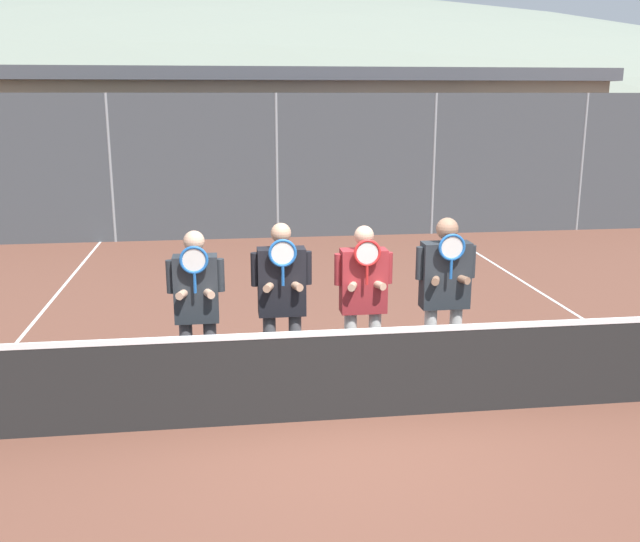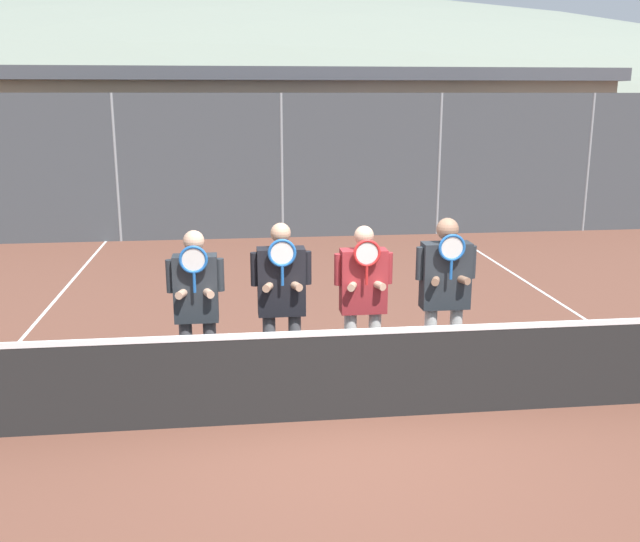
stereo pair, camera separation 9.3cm
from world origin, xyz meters
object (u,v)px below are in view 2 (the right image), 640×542
(player_rightmost, at_px, (445,287))
(player_center_left, at_px, (282,295))
(car_far_left, at_px, (42,188))
(car_center, at_px, (480,178))
(player_leftmost, at_px, (196,302))
(car_left_of_center, at_px, (268,181))
(player_center_right, at_px, (363,294))

(player_rightmost, bearing_deg, player_center_left, -179.75)
(player_rightmost, height_order, car_far_left, player_rightmost)
(car_center, bearing_deg, player_center_left, -118.41)
(player_leftmost, height_order, car_center, car_center)
(player_leftmost, distance_m, player_center_left, 0.85)
(car_left_of_center, bearing_deg, car_center, -1.09)
(player_leftmost, height_order, player_center_right, player_leftmost)
(player_center_right, bearing_deg, car_left_of_center, 92.41)
(player_leftmost, relative_size, player_rightmost, 0.97)
(player_center_right, bearing_deg, player_center_left, -175.16)
(car_far_left, xyz_separation_m, car_left_of_center, (5.41, 0.11, 0.09))
(player_center_left, relative_size, car_center, 0.38)
(player_center_left, xyz_separation_m, player_rightmost, (1.69, 0.01, 0.03))
(player_center_right, bearing_deg, car_center, 65.05)
(player_leftmost, relative_size, car_far_left, 0.38)
(player_center_right, distance_m, car_far_left, 12.19)
(player_leftmost, relative_size, car_left_of_center, 0.36)
(player_center_right, xyz_separation_m, car_far_left, (-5.86, 10.68, -0.16))
(player_center_left, relative_size, player_center_right, 1.03)
(player_center_left, xyz_separation_m, car_far_left, (-5.02, 10.75, -0.20))
(player_center_right, bearing_deg, player_rightmost, -4.35)
(player_leftmost, xyz_separation_m, player_center_right, (1.69, 0.11, -0.00))
(player_leftmost, xyz_separation_m, player_rightmost, (2.54, 0.05, 0.06))
(player_leftmost, xyz_separation_m, car_center, (6.67, 10.80, -0.09))
(player_center_left, bearing_deg, car_far_left, 115.01)
(player_rightmost, height_order, car_left_of_center, car_left_of_center)
(player_center_left, distance_m, car_center, 12.24)
(player_center_left, bearing_deg, car_left_of_center, 87.93)
(car_left_of_center, xyz_separation_m, car_center, (5.43, -0.10, -0.01))
(player_leftmost, distance_m, car_left_of_center, 10.97)
(player_rightmost, distance_m, car_left_of_center, 10.94)
(car_far_left, height_order, car_center, car_center)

